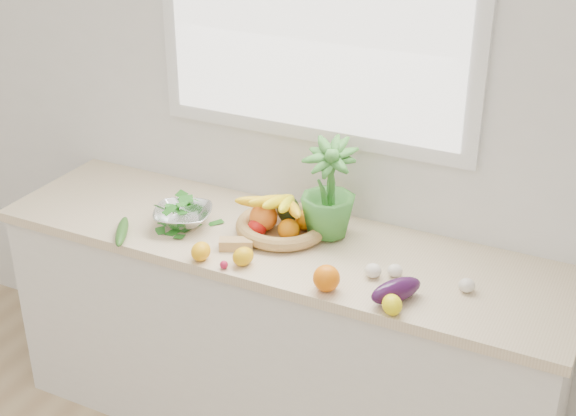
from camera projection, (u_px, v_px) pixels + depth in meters
The scene contains 18 objects.
back_wall at pixel (314, 102), 3.06m from camera, with size 4.50×0.02×2.70m, color white.
counter_cabinet at pixel (279, 341), 3.24m from camera, with size 2.20×0.58×0.86m, color silver.
countertop at pixel (279, 243), 3.03m from camera, with size 2.24×0.62×0.04m, color beige.
orange_loose at pixel (326, 278), 2.68m from camera, with size 0.09×0.09×0.09m, color orange.
lemon_a at pixel (201, 251), 2.87m from camera, with size 0.07×0.08×0.07m, color #FFAD0D.
lemon_b at pixel (243, 256), 2.84m from camera, with size 0.07×0.08×0.07m, color #EBAB0C.
lemon_c at pixel (392, 305), 2.57m from camera, with size 0.06×0.08×0.06m, color #FFE80D.
apple at pixel (257, 228), 3.03m from camera, with size 0.07×0.07×0.07m, color red.
ginger at pixel (236, 244), 2.95m from camera, with size 0.12×0.05×0.04m, color tan.
garlic_a at pixel (467, 285), 2.69m from camera, with size 0.06×0.06×0.05m, color beige.
garlic_b at pixel (395, 271), 2.77m from camera, with size 0.05×0.05×0.04m, color white.
garlic_c at pixel (373, 271), 2.77m from camera, with size 0.06×0.06×0.05m, color white.
eggplant at pixel (396, 290), 2.63m from camera, with size 0.07×0.20×0.08m, color #310F37.
cucumber at pixel (122, 231), 3.03m from camera, with size 0.04×0.23×0.04m, color #1F5318.
radish at pixel (224, 265), 2.82m from camera, with size 0.03×0.03×0.03m, color #BC173B.
potted_herb at pixel (329, 188), 2.95m from camera, with size 0.21×0.21×0.38m, color #39802E.
fruit_basket at pixel (281, 220), 3.05m from camera, with size 0.38×0.38×0.19m.
colander_with_spinach at pixel (183, 212), 3.09m from camera, with size 0.29×0.29×0.12m.
Camera 1 is at (1.22, -0.41, 2.36)m, focal length 50.00 mm.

